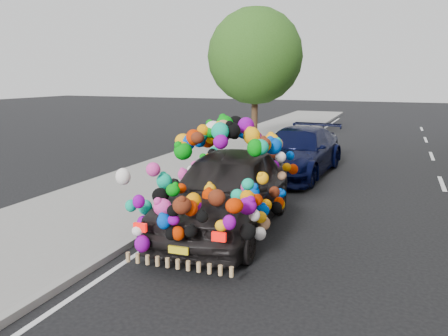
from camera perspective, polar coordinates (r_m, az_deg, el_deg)
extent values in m
plane|color=black|center=(10.07, 7.91, -6.59)|extent=(100.00, 100.00, 0.00)
cube|color=gray|center=(11.78, -12.86, -3.74)|extent=(4.00, 60.00, 0.12)
cube|color=gray|center=(10.81, -4.28, -4.84)|extent=(0.15, 60.00, 0.13)
cylinder|color=#332114|center=(19.82, 4.01, 6.64)|extent=(0.28, 0.28, 2.73)
sphere|color=#234713|center=(19.75, 4.12, 14.36)|extent=(4.20, 4.20, 4.20)
imported|color=black|center=(9.15, 0.38, -2.88)|extent=(2.28, 5.04, 1.68)
cube|color=red|center=(7.24, -10.90, -7.62)|extent=(0.22, 0.07, 0.14)
cube|color=red|center=(6.72, -0.67, -8.98)|extent=(0.22, 0.07, 0.14)
cube|color=yellow|center=(7.05, -5.97, -10.62)|extent=(0.34, 0.06, 0.12)
imported|color=black|center=(14.52, 9.57, 2.15)|extent=(2.52, 5.36, 1.51)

